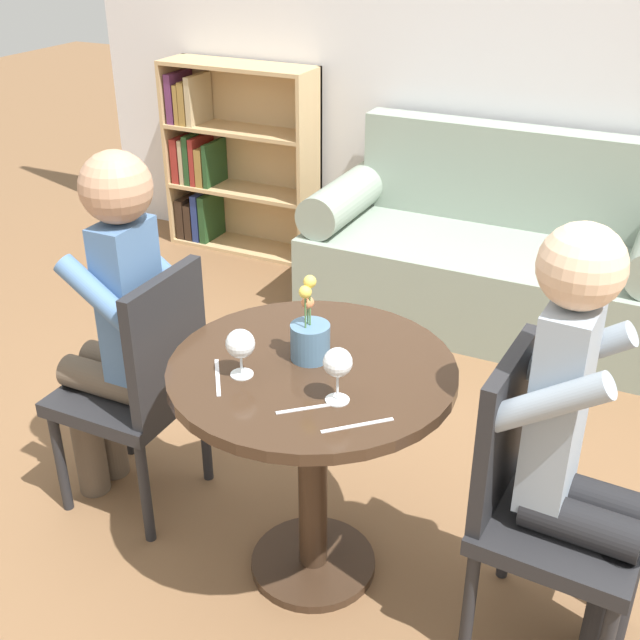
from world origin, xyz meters
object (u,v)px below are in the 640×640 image
object	(u,v)px
person_left	(115,323)
person_right	(582,450)
chair_left	(143,382)
wine_glass_right	(338,364)
bookshelf_left	(227,160)
couch	(489,259)
wine_glass_left	(240,345)
chair_right	(538,497)
flower_vase	(310,337)

from	to	relation	value
person_left	person_right	xyz separation A→B (m)	(1.48, -0.01, -0.01)
chair_left	wine_glass_right	xyz separation A→B (m)	(0.79, -0.18, 0.37)
bookshelf_left	chair_left	size ratio (longest dim) A/B	1.22
chair_left	person_right	bearing A→B (deg)	89.40
couch	wine_glass_left	xyz separation A→B (m)	(-0.15, -2.10, 0.54)
bookshelf_left	chair_right	distance (m)	3.21
person_right	chair_left	bearing A→B (deg)	92.53
wine_glass_left	bookshelf_left	bearing A→B (deg)	123.07
person_right	wine_glass_left	world-z (taller)	person_right
chair_right	flower_vase	xyz separation A→B (m)	(-0.68, -0.02, 0.33)
person_left	wine_glass_right	bearing A→B (deg)	78.29
bookshelf_left	chair_left	distance (m)	2.43
chair_right	wine_glass_right	bearing A→B (deg)	111.82
bookshelf_left	person_left	size ratio (longest dim) A/B	0.86
chair_left	chair_right	xyz separation A→B (m)	(1.31, 0.00, 0.00)
wine_glass_left	flower_vase	size ratio (longest dim) A/B	0.54
chair_left	flower_vase	world-z (taller)	flower_vase
chair_right	flower_vase	size ratio (longest dim) A/B	3.49
bookshelf_left	wine_glass_left	world-z (taller)	bookshelf_left
chair_left	wine_glass_right	size ratio (longest dim) A/B	5.84
wine_glass_right	flower_vase	bearing A→B (deg)	134.80
couch	bookshelf_left	distance (m)	1.73
person_left	wine_glass_left	world-z (taller)	person_left
person_left	flower_vase	xyz separation A→B (m)	(0.72, -0.01, 0.13)
flower_vase	chair_right	bearing A→B (deg)	1.29
chair_right	person_left	size ratio (longest dim) A/B	0.71
chair_left	person_left	xyz separation A→B (m)	(-0.08, -0.00, 0.20)
wine_glass_left	person_right	bearing A→B (deg)	10.88
bookshelf_left	person_right	world-z (taller)	person_right
person_left	wine_glass_left	distance (m)	0.63
couch	wine_glass_right	world-z (taller)	couch
person_left	flower_vase	world-z (taller)	person_left
wine_glass_right	flower_vase	distance (m)	0.23
chair_left	person_left	bearing A→B (deg)	-89.78
wine_glass_left	person_left	bearing A→B (deg)	163.21
chair_left	wine_glass_right	bearing A→B (deg)	77.06
couch	chair_left	bearing A→B (deg)	-108.79
chair_left	wine_glass_left	xyz separation A→B (m)	(0.50, -0.18, 0.36)
couch	person_right	world-z (taller)	person_right
chair_right	person_right	xyz separation A→B (m)	(0.09, -0.01, 0.19)
person_left	wine_glass_left	xyz separation A→B (m)	(0.59, -0.18, 0.15)
couch	person_right	bearing A→B (deg)	-69.01
person_left	person_right	size ratio (longest dim) A/B	1.00
chair_right	person_left	xyz separation A→B (m)	(-1.39, -0.00, 0.20)
couch	chair_left	world-z (taller)	couch
chair_right	person_right	bearing A→B (deg)	-91.95
flower_vase	person_right	bearing A→B (deg)	0.61
chair_left	couch	bearing A→B (deg)	160.90
chair_right	wine_glass_left	distance (m)	0.90
couch	person_left	distance (m)	2.10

